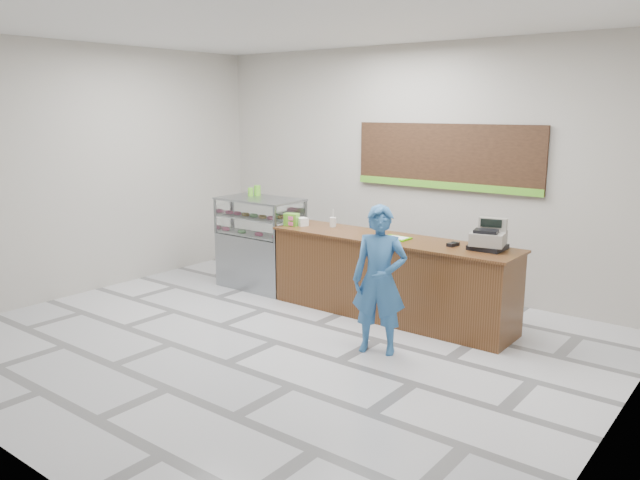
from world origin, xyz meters
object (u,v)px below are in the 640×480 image
Objects in this scene: display_case at (261,242)px; sales_counter at (390,277)px; serving_tray at (396,238)px; customer at (379,280)px; cash_register at (489,238)px.

sales_counter is at bearing 0.00° from display_case.
customer reaches higher than serving_tray.
cash_register reaches higher than serving_tray.
sales_counter is at bearing 95.35° from customer.
customer reaches higher than cash_register.
customer is (-0.70, -1.19, -0.35)m from cash_register.
customer is (2.74, -1.06, 0.13)m from display_case.
display_case reaches higher than sales_counter.
serving_tray is (0.09, -0.02, 0.52)m from sales_counter.
display_case is at bearing 138.11° from customer.
serving_tray is at bearing -10.90° from sales_counter.
customer is (0.52, -1.06, 0.29)m from sales_counter.
cash_register is 0.28× the size of customer.
display_case is 3.91× the size of serving_tray.
display_case is at bearing -179.51° from serving_tray.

